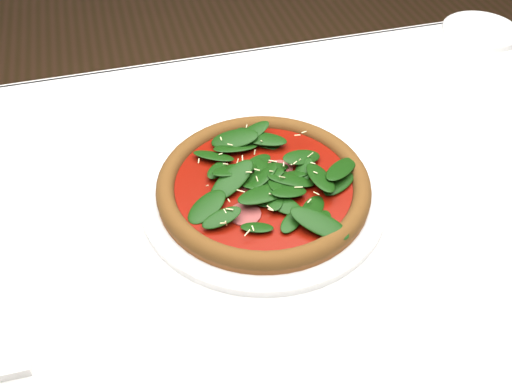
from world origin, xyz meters
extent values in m
cube|color=white|center=(0.00, 0.00, 0.73)|extent=(1.20, 0.80, 0.04)
cylinder|color=#47331C|center=(0.54, 0.34, 0.35)|extent=(0.06, 0.06, 0.71)
cube|color=white|center=(0.00, 0.40, 0.64)|extent=(1.20, 0.01, 0.22)
cylinder|color=white|center=(-0.01, 0.01, 0.76)|extent=(0.35, 0.35, 0.01)
torus|color=white|center=(-0.01, 0.01, 0.76)|extent=(0.35, 0.35, 0.01)
cylinder|color=brown|center=(-0.01, 0.01, 0.77)|extent=(0.38, 0.38, 0.01)
torus|color=#9F6024|center=(-0.01, 0.01, 0.77)|extent=(0.38, 0.38, 0.03)
cylinder|color=#880405|center=(-0.01, 0.01, 0.77)|extent=(0.31, 0.31, 0.00)
cylinder|color=#A54243|center=(-0.01, 0.01, 0.78)|extent=(0.28, 0.28, 0.00)
ellipsoid|color=#163D0B|center=(-0.01, 0.01, 0.79)|extent=(0.30, 0.30, 0.02)
cylinder|color=#F9EAA2|center=(-0.01, 0.01, 0.79)|extent=(0.28, 0.28, 0.00)
cylinder|color=white|center=(0.54, 0.34, 0.76)|extent=(0.15, 0.15, 0.01)
torus|color=white|center=(0.54, 0.34, 0.76)|extent=(0.15, 0.15, 0.01)
camera|label=1|loc=(-0.17, -0.54, 1.32)|focal=40.00mm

